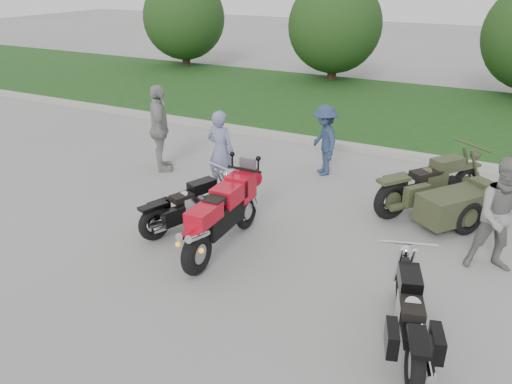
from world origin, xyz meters
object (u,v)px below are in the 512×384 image
at_px(person_stripe, 221,151).
at_px(person_back, 160,129).
at_px(cruiser_left, 187,207).
at_px(sportbike_red, 222,215).
at_px(cruiser_sidecar, 444,197).
at_px(person_denim, 324,140).
at_px(cruiser_right, 410,318).
at_px(person_grey, 504,216).

xyz_separation_m(person_stripe, person_back, (-1.77, 0.35, 0.13)).
bearing_deg(cruiser_left, sportbike_red, -1.47).
xyz_separation_m(cruiser_sidecar, person_back, (-6.03, -0.29, 0.51)).
distance_m(person_stripe, person_back, 1.81).
xyz_separation_m(cruiser_sidecar, person_stripe, (-4.25, -0.64, 0.38)).
distance_m(person_stripe, person_denim, 2.37).
xyz_separation_m(cruiser_right, person_stripe, (-4.41, 3.03, 0.42)).
bearing_deg(person_stripe, cruiser_left, 103.39).
xyz_separation_m(person_denim, person_back, (-3.32, -1.45, 0.19)).
bearing_deg(person_denim, sportbike_red, -43.77).
relative_size(cruiser_right, cruiser_sidecar, 0.88).
bearing_deg(person_back, cruiser_sidecar, -126.64).
bearing_deg(cruiser_right, person_back, 134.27).
height_order(cruiser_right, person_grey, person_grey).
relative_size(sportbike_red, person_grey, 1.28).
relative_size(cruiser_left, person_denim, 1.26).
distance_m(sportbike_red, person_grey, 4.21).
distance_m(cruiser_right, person_stripe, 5.37).
bearing_deg(person_grey, person_back, 155.71).
distance_m(cruiser_left, person_back, 2.98).
height_order(person_stripe, person_back, person_back).
relative_size(cruiser_sidecar, person_stripe, 1.40).
bearing_deg(person_stripe, cruiser_sidecar, -168.52).
height_order(cruiser_left, person_back, person_back).
bearing_deg(sportbike_red, person_stripe, 120.17).
relative_size(cruiser_left, cruiser_sidecar, 0.83).
height_order(cruiser_right, person_back, person_back).
distance_m(cruiser_left, person_denim, 3.72).
height_order(cruiser_right, person_stripe, person_stripe).
distance_m(sportbike_red, cruiser_left, 1.05).
xyz_separation_m(sportbike_red, cruiser_sidecar, (2.99, 2.73, -0.18)).
xyz_separation_m(cruiser_right, person_grey, (0.80, 2.36, 0.48)).
bearing_deg(cruiser_right, person_grey, 54.10).
distance_m(person_grey, person_back, 7.06).
bearing_deg(cruiser_right, sportbike_red, 146.27).
bearing_deg(sportbike_red, person_denim, 84.82).
bearing_deg(cruiser_sidecar, person_back, -140.06).
xyz_separation_m(cruiser_left, cruiser_right, (4.10, -1.33, 0.01)).
relative_size(sportbike_red, person_stripe, 1.36).
bearing_deg(person_denim, person_stripe, -80.32).
bearing_deg(person_denim, cruiser_right, -8.85).
height_order(sportbike_red, person_back, person_back).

